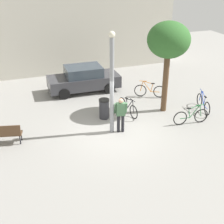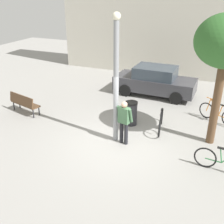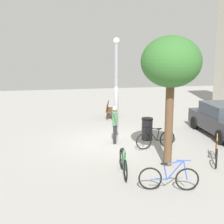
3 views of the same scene
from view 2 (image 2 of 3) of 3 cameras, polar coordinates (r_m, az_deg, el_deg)
The scene contains 10 objects.
ground_plane at distance 10.18m, azimuth 1.31°, elevation -6.64°, with size 36.00×36.00×0.00m, color gray.
building_facade at distance 18.40m, azimuth 13.81°, elevation 19.39°, with size 15.23×2.00×7.61m, color beige.
lamppost at distance 9.44m, azimuth 0.87°, elevation 7.25°, with size 0.28×0.28×4.60m.
person_by_lamppost at distance 9.75m, azimuth 2.55°, elevation -1.65°, with size 0.63×0.38×1.67m.
park_bench at distance 12.97m, azimuth -18.03°, elevation 1.96°, with size 1.67×0.85×0.92m.
bicycle_orange at distance 12.43m, azimuth 21.24°, elevation -0.35°, with size 1.61×0.91×0.97m.
bicycle_green at distance 9.21m, azimuth 22.39°, elevation -9.61°, with size 1.81×0.23×0.97m.
bicycle_black at distance 11.10m, azimuth 10.20°, elevation -1.97°, with size 0.32×1.80×0.97m.
parked_car_charcoal at distance 14.66m, azimuth 8.98°, elevation 6.44°, with size 4.24×1.90×1.55m.
trash_bin at distance 11.36m, azimuth 4.04°, elevation -0.24°, with size 0.52×0.52×1.02m.
Camera 2 is at (3.20, -8.09, 5.29)m, focal length 43.60 mm.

